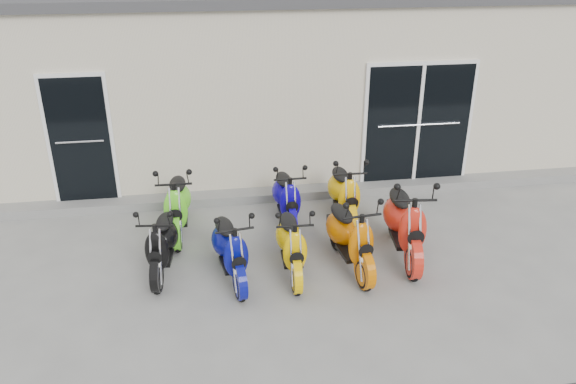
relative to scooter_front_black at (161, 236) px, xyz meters
name	(u,v)px	position (x,y,z in m)	size (l,w,h in m)	color
ground	(294,255)	(1.85, 0.13, -0.55)	(80.00, 80.00, 0.00)	gray
building	(255,70)	(1.85, 5.33, 1.05)	(14.00, 6.00, 3.20)	beige
front_step	(276,194)	(1.85, 2.15, -0.48)	(14.00, 0.40, 0.15)	gray
door_left	(80,137)	(-1.35, 2.30, 0.71)	(1.07, 0.08, 2.22)	black
door_right	(418,121)	(4.45, 2.30, 0.71)	(2.02, 0.08, 2.22)	black
scooter_front_black	(161,236)	(0.00, 0.00, 0.00)	(0.54, 1.50, 1.11)	black
scooter_front_blue	(230,242)	(0.90, -0.32, 0.02)	(0.56, 1.54, 1.14)	#090D7C
scooter_front_orange_a	(291,237)	(1.73, -0.30, 0.01)	(0.55, 1.52, 1.12)	#F2BB02
scooter_front_orange_b	(350,229)	(2.55, -0.30, 0.06)	(0.60, 1.65, 1.22)	#D26601
scooter_front_red	(405,214)	(3.40, -0.11, 0.12)	(0.66, 1.82, 1.35)	red
scooter_back_green	(177,197)	(0.19, 1.10, 0.06)	(0.60, 1.66, 1.23)	#5FE522
scooter_back_blue	(287,191)	(1.89, 1.15, 0.02)	(0.57, 1.56, 1.15)	#0E019C
scooter_back_yellow	(344,187)	(2.82, 1.11, 0.05)	(0.60, 1.64, 1.21)	#FFBD07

